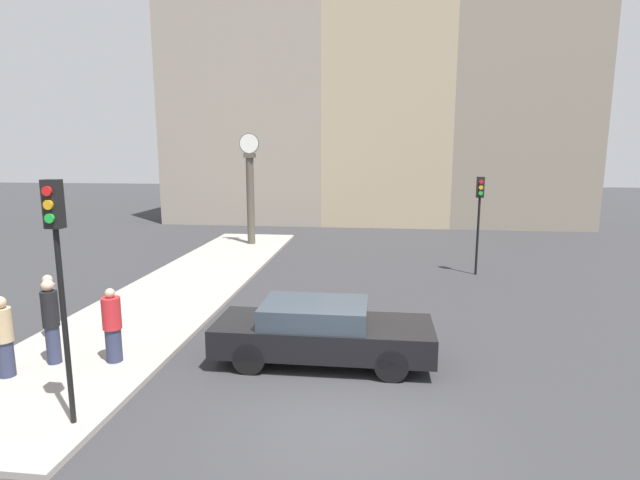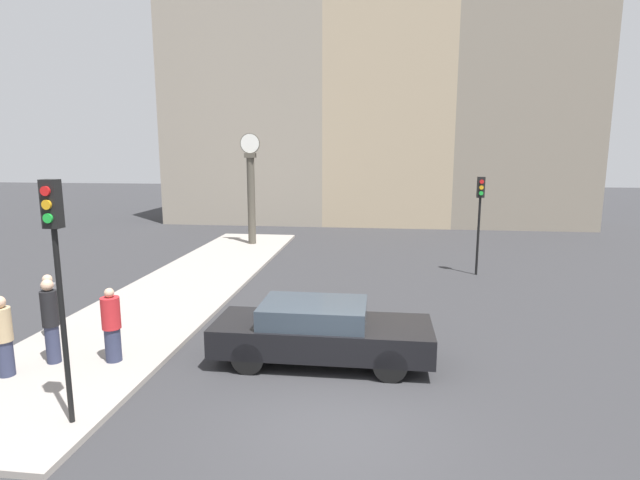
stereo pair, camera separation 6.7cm
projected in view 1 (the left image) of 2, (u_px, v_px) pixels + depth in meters
ground_plane at (339, 424)px, 8.51m from camera, size 120.00×120.00×0.00m
sidewalk_corner at (189, 284)px, 17.22m from camera, size 3.86×20.43×0.12m
building_row at (376, 108)px, 31.29m from camera, size 26.28×5.00×15.23m
sedan_car at (321, 331)px, 10.93m from camera, size 4.75×1.76×1.35m
traffic_light_near at (58, 254)px, 7.86m from camera, size 0.26×0.24×4.06m
traffic_light_far at (479, 205)px, 18.38m from camera, size 0.26×0.24×3.67m
street_clock at (250, 191)px, 24.06m from camera, size 0.97×0.48×5.32m
pedestrian_red_top at (112, 326)px, 10.67m from camera, size 0.39×0.39×1.63m
pedestrian_tan_coat at (3, 337)px, 9.95m from camera, size 0.37×0.37×1.67m
pedestrian_black_jacket at (51, 321)px, 10.56m from camera, size 0.34×0.34×1.84m
pedestrian_grey_jacket at (50, 307)px, 11.99m from camera, size 0.33×0.33×1.58m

